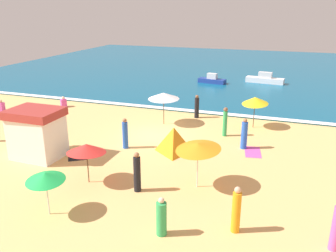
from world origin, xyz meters
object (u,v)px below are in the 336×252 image
Objects in this scene: beach_umbrella_4 at (255,100)px; small_boat_1 at (212,80)px; beachgoer_8 at (125,134)px; beach_umbrella_0 at (86,148)px; beach_tent at (174,139)px; beachgoer_0 at (244,135)px; beach_umbrella_2 at (198,147)px; beachgoer_3 at (137,173)px; beachgoer_7 at (64,102)px; beach_umbrella_1 at (45,177)px; lifeguard_cabana at (37,133)px; beachgoer_11 at (161,218)px; beachgoer_9 at (236,211)px; beachgoer_1 at (197,107)px; small_boat_0 at (265,79)px; beach_umbrella_3 at (164,96)px; beachgoer_5 at (225,122)px; beachgoer_10 at (1,107)px.

beach_umbrella_4 is 14.75m from small_boat_1.
beach_umbrella_0 is at bearing -87.15° from beachgoer_8.
beach_tent is 1.36× the size of beachgoer_0.
beach_umbrella_2 reaches higher than beachgoer_3.
beach_umbrella_4 is at bearing -0.55° from beachgoer_7.
beach_umbrella_0 is at bearing 179.93° from beachgoer_3.
beach_umbrella_1 is at bearing -56.99° from beachgoer_7.
lifeguard_cabana is 1.18× the size of beach_umbrella_4.
beach_tent is 1.65× the size of beachgoer_11.
lifeguard_cabana is 0.90× the size of small_boat_1.
beach_umbrella_1 is 1.07× the size of beachgoer_9.
beachgoer_1 is at bearing 79.33° from beach_umbrella_0.
beachgoer_3 is 2.13× the size of beachgoer_7.
beach_umbrella_2 is (5.09, 4.21, 0.35)m from beach_umbrella_1.
lifeguard_cabana reaches higher than beachgoer_3.
beachgoer_0 is 0.98× the size of beachgoer_3.
beach_tent is 0.82× the size of small_boat_1.
beachgoer_8 is (8.92, -6.54, 0.51)m from beachgoer_7.
beach_umbrella_0 is 14.41m from beachgoer_7.
beachgoer_7 is (-15.68, 0.15, -1.56)m from beach_umbrella_4.
small_boat_0 is at bearing 45.01° from beachgoer_7.
lifeguard_cabana is at bearing 165.64° from beachgoer_3.
beach_umbrella_4 reaches higher than small_boat_0.
lifeguard_cabana is 11.80m from beachgoer_0.
beachgoer_11 is 28.99m from small_boat_0.
small_boat_0 is at bearing 92.51° from beachgoer_9.
beachgoer_11 is (2.17, -2.70, -0.20)m from beachgoer_3.
beachgoer_8 is (-2.83, -0.60, 0.17)m from beach_tent.
beachgoer_1 is at bearing 168.49° from beach_umbrella_4.
beachgoer_0 is (-0.11, -4.13, -1.07)m from beach_umbrella_4.
beach_umbrella_3 is 0.99× the size of beach_umbrella_4.
beach_umbrella_3 is 2.60× the size of beachgoer_7.
beachgoer_5 is (2.36, 3.42, 0.25)m from beach_tent.
beach_umbrella_2 is 3.00m from beachgoer_3.
beachgoer_5 is (2.40, 8.53, 0.05)m from beachgoer_3.
beachgoer_1 is at bearing 57.31° from lifeguard_cabana.
beach_umbrella_4 is 2.63× the size of beachgoer_7.
small_boat_1 is (0.67, 27.26, -1.24)m from beach_umbrella_1.
lifeguard_cabana is 4.58m from beach_umbrella_0.
beach_umbrella_1 is 1.08× the size of beachgoer_8.
beach_umbrella_0 is at bearing -92.24° from beach_umbrella_3.
beachgoer_10 is at bearing -143.30° from beachgoer_7.
beach_umbrella_2 reaches higher than beach_tent.
beach_umbrella_4 is 19.78m from beachgoer_10.
beachgoer_1 is 1.15× the size of beachgoer_11.
beach_umbrella_1 reaches higher than small_boat_1.
beachgoer_0 reaches higher than beachgoer_10.
beachgoer_3 is 24.41m from small_boat_1.
beach_tent is 4.18m from beachgoer_0.
lifeguard_cabana is at bearing 177.16° from beach_umbrella_2.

